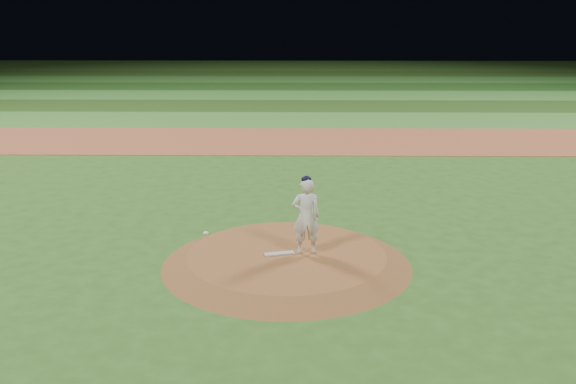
{
  "coord_description": "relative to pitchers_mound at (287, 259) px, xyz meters",
  "views": [
    {
      "loc": [
        0.23,
        -13.25,
        5.43
      ],
      "look_at": [
        0.0,
        2.0,
        1.1
      ],
      "focal_mm": 40.0,
      "sensor_mm": 36.0,
      "label": 1
    }
  ],
  "objects": [
    {
      "name": "ground",
      "position": [
        0.0,
        0.0,
        -0.12
      ],
      "size": [
        120.0,
        120.0,
        0.0
      ],
      "primitive_type": "plane",
      "color": "#2E5D1E",
      "rests_on": "ground"
    },
    {
      "name": "outfield_stripe_3",
      "position": [
        0.0,
        34.5,
        -0.12
      ],
      "size": [
        70.0,
        5.0,
        0.02
      ],
      "primitive_type": "cube",
      "color": "#1D4817",
      "rests_on": "ground"
    },
    {
      "name": "rosin_bag",
      "position": [
        -1.96,
        1.23,
        0.16
      ],
      "size": [
        0.14,
        0.14,
        0.08
      ],
      "primitive_type": "ellipsoid",
      "color": "white",
      "rests_on": "pitchers_mound"
    },
    {
      "name": "pitching_rubber",
      "position": [
        -0.16,
        -0.04,
        0.14
      ],
      "size": [
        0.68,
        0.33,
        0.03
      ],
      "primitive_type": "cube",
      "rotation": [
        0.0,
        0.0,
        0.26
      ],
      "color": "beige",
      "rests_on": "pitchers_mound"
    },
    {
      "name": "pitcher_on_mound",
      "position": [
        0.42,
        0.04,
        0.99
      ],
      "size": [
        0.66,
        0.47,
        1.77
      ],
      "color": "white",
      "rests_on": "pitchers_mound"
    },
    {
      "name": "infield_dirt_band",
      "position": [
        0.0,
        14.0,
        -0.12
      ],
      "size": [
        70.0,
        6.0,
        0.02
      ],
      "primitive_type": "cube",
      "color": "#9D4F30",
      "rests_on": "ground"
    },
    {
      "name": "outfield_stripe_1",
      "position": [
        0.0,
        24.5,
        -0.12
      ],
      "size": [
        70.0,
        5.0,
        0.02
      ],
      "primitive_type": "cube",
      "color": "#244717",
      "rests_on": "ground"
    },
    {
      "name": "pitchers_mound",
      "position": [
        0.0,
        0.0,
        0.0
      ],
      "size": [
        5.5,
        5.5,
        0.25
      ],
      "primitive_type": "cone",
      "color": "brown",
      "rests_on": "ground"
    },
    {
      "name": "outfield_stripe_4",
      "position": [
        0.0,
        39.5,
        -0.12
      ],
      "size": [
        70.0,
        5.0,
        0.02
      ],
      "primitive_type": "cube",
      "color": "#2E6A26",
      "rests_on": "ground"
    },
    {
      "name": "outfield_stripe_2",
      "position": [
        0.0,
        29.5,
        -0.12
      ],
      "size": [
        70.0,
        5.0,
        0.02
      ],
      "primitive_type": "cube",
      "color": "#357C2D",
      "rests_on": "ground"
    },
    {
      "name": "outfield_stripe_0",
      "position": [
        0.0,
        19.5,
        -0.12
      ],
      "size": [
        70.0,
        5.0,
        0.02
      ],
      "primitive_type": "cube",
      "color": "#3B792C",
      "rests_on": "ground"
    },
    {
      "name": "outfield_stripe_5",
      "position": [
        0.0,
        44.5,
        -0.12
      ],
      "size": [
        70.0,
        5.0,
        0.02
      ],
      "primitive_type": "cube",
      "color": "#254A17",
      "rests_on": "ground"
    }
  ]
}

